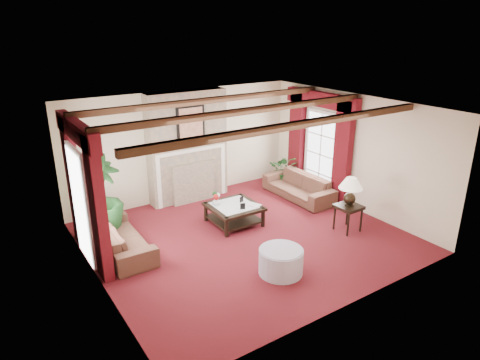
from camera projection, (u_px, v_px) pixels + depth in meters
floor at (246, 237)px, 8.86m from camera, size 6.00×6.00×0.00m
ceiling at (247, 108)px, 7.93m from camera, size 6.00×6.00×0.00m
back_wall at (184, 145)px, 10.55m from camera, size 6.00×0.02×2.70m
left_wall at (92, 211)px, 6.84m from camera, size 0.02×5.50×2.70m
right_wall at (353, 152)px, 9.95m from camera, size 0.02×5.50×2.70m
ceiling_beams at (247, 111)px, 7.95m from camera, size 6.00×3.00×0.12m
fireplace at (185, 91)px, 9.92m from camera, size 2.00×0.52×2.70m
french_door_left at (72, 149)px, 7.37m from camera, size 0.10×1.10×2.16m
french_door_right at (324, 112)px, 10.45m from camera, size 0.10×1.10×2.16m
curtains_left at (76, 125)px, 7.28m from camera, size 0.20×2.40×2.55m
curtains_right at (322, 95)px, 10.24m from camera, size 0.20×2.40×2.55m
sofa_left at (121, 233)px, 8.22m from camera, size 2.00×0.65×0.77m
sofa_right at (299, 183)px, 10.78m from camera, size 2.02×0.60×0.79m
potted_palm at (99, 215)px, 8.70m from camera, size 2.52×2.64×1.00m
small_plant at (284, 173)px, 11.63m from camera, size 1.66×1.66×0.68m
coffee_table at (234, 214)px, 9.41m from camera, size 1.08×1.08×0.43m
side_table at (348, 218)px, 9.08m from camera, size 0.55×0.55×0.58m
ottoman at (281, 261)px, 7.53m from camera, size 0.79×0.79×0.46m
table_lamp at (350, 191)px, 8.87m from camera, size 0.50×0.50×0.63m
flower_vase at (217, 201)px, 9.32m from camera, size 0.19×0.20×0.18m
book at (252, 201)px, 9.21m from camera, size 0.22×0.16×0.28m
photo_frame_a at (243, 206)px, 9.11m from camera, size 0.11×0.06×0.15m
photo_frame_b at (242, 199)px, 9.48m from camera, size 0.11×0.05×0.14m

